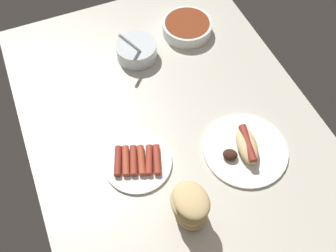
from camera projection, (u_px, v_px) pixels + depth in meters
The scene contains 6 objects.
ground_plane at pixel (169, 119), 125.39cm from camera, with size 120.00×90.00×3.00cm, color beige.
plate_sausages at pixel (138, 162), 114.18cm from camera, with size 20.36×20.36×3.08cm.
plate_hotdog_assembled at pixel (245, 148), 116.03cm from camera, with size 25.84×25.84×5.61cm.
bowl_coleslaw at pixel (136, 50), 135.48cm from camera, with size 14.36×14.36×15.71cm.
bread_stack at pixel (190, 206), 100.44cm from camera, with size 13.02×10.38×14.40cm.
bowl_chili at pixel (187, 27), 142.45cm from camera, with size 18.27×18.27×4.79cm.
Camera 1 is at (63.74, -26.94, 103.08)cm, focal length 41.22 mm.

